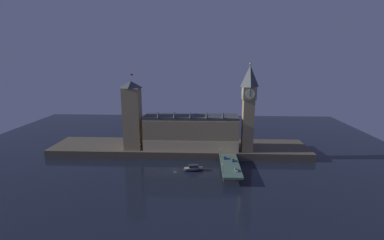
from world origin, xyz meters
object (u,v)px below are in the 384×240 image
(victoria_tower, at_px, (132,115))
(car_northbound_lead, at_px, (225,158))
(pedestrian_mid_walk, at_px, (238,162))
(boat_upstream, at_px, (194,169))
(street_lamp_near, at_px, (223,167))
(clock_tower, at_px, (249,106))
(car_southbound_trail, at_px, (233,160))
(street_lamp_far, at_px, (221,152))
(car_southbound_lead, at_px, (236,170))

(victoria_tower, distance_m, car_northbound_lead, 83.07)
(pedestrian_mid_walk, relative_size, boat_upstream, 0.11)
(street_lamp_near, bearing_deg, clock_tower, 63.87)
(car_southbound_trail, height_order, boat_upstream, car_southbound_trail)
(car_southbound_trail, distance_m, pedestrian_mid_walk, 4.58)
(boat_upstream, bearing_deg, street_lamp_far, 31.72)
(car_southbound_lead, xyz_separation_m, boat_upstream, (-29.23, 14.33, -5.34))
(pedestrian_mid_walk, relative_size, street_lamp_far, 0.26)
(clock_tower, bearing_deg, street_lamp_far, -144.16)
(victoria_tower, xyz_separation_m, street_lamp_far, (71.87, -18.52, -23.93))
(clock_tower, xyz_separation_m, street_lamp_far, (-22.36, -16.15, -33.15))
(clock_tower, relative_size, boat_upstream, 4.48)
(victoria_tower, height_order, car_northbound_lead, victoria_tower)
(clock_tower, relative_size, pedestrian_mid_walk, 39.77)
(car_southbound_trail, xyz_separation_m, street_lamp_near, (-9.08, -20.73, 3.06))
(victoria_tower, bearing_deg, pedestrian_mid_walk, -20.16)
(pedestrian_mid_walk, height_order, boat_upstream, pedestrian_mid_walk)
(car_northbound_lead, distance_m, boat_upstream, 25.60)
(victoria_tower, xyz_separation_m, car_southbound_trail, (80.95, -27.23, -27.53))
(car_southbound_trail, relative_size, boat_upstream, 0.24)
(car_northbound_lead, relative_size, boat_upstream, 0.26)
(car_southbound_trail, distance_m, street_lamp_near, 22.84)
(victoria_tower, bearing_deg, street_lamp_near, -33.72)
(street_lamp_near, bearing_deg, victoria_tower, 146.28)
(street_lamp_far, distance_m, boat_upstream, 25.35)
(victoria_tower, relative_size, car_southbound_trail, 16.35)
(victoria_tower, bearing_deg, street_lamp_far, -14.45)
(car_southbound_lead, distance_m, street_lamp_near, 9.97)
(clock_tower, xyz_separation_m, street_lamp_near, (-22.36, -45.59, -33.70))
(clock_tower, height_order, street_lamp_near, clock_tower)
(pedestrian_mid_walk, bearing_deg, street_lamp_near, -124.88)
(car_southbound_trail, bearing_deg, street_lamp_far, 136.19)
(car_southbound_lead, bearing_deg, street_lamp_near, -163.68)
(victoria_tower, distance_m, car_southbound_trail, 89.73)
(clock_tower, distance_m, car_northbound_lead, 45.93)
(car_northbound_lead, distance_m, pedestrian_mid_walk, 12.19)
(clock_tower, distance_m, boat_upstream, 66.35)
(car_northbound_lead, bearing_deg, boat_upstream, -159.55)
(street_lamp_far, bearing_deg, car_southbound_lead, -71.26)
(car_southbound_lead, bearing_deg, boat_upstream, 153.89)
(clock_tower, xyz_separation_m, boat_upstream, (-42.51, -28.60, -42.16))
(car_northbound_lead, height_order, street_lamp_near, street_lamp_near)
(clock_tower, relative_size, street_lamp_far, 10.22)
(pedestrian_mid_walk, xyz_separation_m, boat_upstream, (-32.13, -0.20, -5.62))
(clock_tower, xyz_separation_m, victoria_tower, (-94.22, 2.37, -9.22))
(pedestrian_mid_walk, distance_m, street_lamp_near, 21.14)
(victoria_tower, bearing_deg, car_southbound_trail, -18.59)
(street_lamp_far, bearing_deg, clock_tower, 35.84)
(victoria_tower, bearing_deg, car_northbound_lead, -16.48)
(car_southbound_lead, distance_m, boat_upstream, 32.99)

